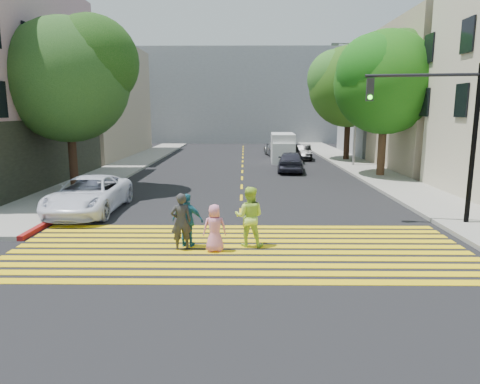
{
  "coord_description": "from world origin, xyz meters",
  "views": [
    {
      "loc": [
        0.14,
        -10.81,
        3.99
      ],
      "look_at": [
        0.0,
        3.0,
        1.4
      ],
      "focal_mm": 32.0,
      "sensor_mm": 36.0,
      "label": 1
    }
  ],
  "objects_px": {
    "tree_right_near": "(387,77)",
    "traffic_signal": "(444,123)",
    "silver_car": "(278,148)",
    "white_sedan": "(89,195)",
    "pedestrian_woman": "(249,217)",
    "tree_right_far": "(351,82)",
    "dark_car_parked": "(303,152)",
    "pedestrian_man": "(181,222)",
    "tree_left": "(69,74)",
    "pedestrian_child": "(215,228)",
    "white_van": "(283,148)",
    "pedestrian_extra": "(188,220)",
    "dark_car_near": "(291,161)"
  },
  "relations": [
    {
      "from": "tree_right_near",
      "to": "pedestrian_child",
      "type": "bearing_deg",
      "value": -122.82
    },
    {
      "from": "white_sedan",
      "to": "pedestrian_man",
      "type": "bearing_deg",
      "value": -46.84
    },
    {
      "from": "pedestrian_woman",
      "to": "white_sedan",
      "type": "height_order",
      "value": "pedestrian_woman"
    },
    {
      "from": "pedestrian_man",
      "to": "pedestrian_woman",
      "type": "height_order",
      "value": "pedestrian_woman"
    },
    {
      "from": "pedestrian_man",
      "to": "white_sedan",
      "type": "bearing_deg",
      "value": -63.49
    },
    {
      "from": "pedestrian_man",
      "to": "dark_car_parked",
      "type": "bearing_deg",
      "value": -122.36
    },
    {
      "from": "tree_right_near",
      "to": "traffic_signal",
      "type": "distance_m",
      "value": 11.83
    },
    {
      "from": "pedestrian_man",
      "to": "pedestrian_woman",
      "type": "xyz_separation_m",
      "value": [
        2.0,
        0.35,
        0.07
      ]
    },
    {
      "from": "silver_car",
      "to": "pedestrian_woman",
      "type": "bearing_deg",
      "value": 77.48
    },
    {
      "from": "pedestrian_man",
      "to": "tree_left",
      "type": "bearing_deg",
      "value": -70.81
    },
    {
      "from": "pedestrian_child",
      "to": "silver_car",
      "type": "bearing_deg",
      "value": -105.57
    },
    {
      "from": "pedestrian_woman",
      "to": "pedestrian_child",
      "type": "distance_m",
      "value": 1.15
    },
    {
      "from": "tree_right_far",
      "to": "dark_car_parked",
      "type": "bearing_deg",
      "value": 166.53
    },
    {
      "from": "dark_car_near",
      "to": "tree_right_near",
      "type": "bearing_deg",
      "value": 163.24
    },
    {
      "from": "tree_right_near",
      "to": "pedestrian_man",
      "type": "relative_size",
      "value": 5.29
    },
    {
      "from": "pedestrian_woman",
      "to": "dark_car_near",
      "type": "distance_m",
      "value": 16.55
    },
    {
      "from": "dark_car_parked",
      "to": "traffic_signal",
      "type": "xyz_separation_m",
      "value": [
        1.92,
        -21.28,
        3.0
      ]
    },
    {
      "from": "white_van",
      "to": "pedestrian_child",
      "type": "bearing_deg",
      "value": -97.44
    },
    {
      "from": "tree_right_far",
      "to": "pedestrian_extra",
      "type": "xyz_separation_m",
      "value": [
        -10.2,
        -23.04,
        -5.52
      ]
    },
    {
      "from": "pedestrian_man",
      "to": "white_van",
      "type": "relative_size",
      "value": 0.35
    },
    {
      "from": "tree_right_near",
      "to": "pedestrian_man",
      "type": "height_order",
      "value": "tree_right_near"
    },
    {
      "from": "pedestrian_child",
      "to": "silver_car",
      "type": "relative_size",
      "value": 0.27
    },
    {
      "from": "tree_left",
      "to": "pedestrian_woman",
      "type": "height_order",
      "value": "tree_left"
    },
    {
      "from": "tree_right_far",
      "to": "white_sedan",
      "type": "distance_m",
      "value": 24.4
    },
    {
      "from": "silver_car",
      "to": "pedestrian_extra",
      "type": "bearing_deg",
      "value": 73.66
    },
    {
      "from": "pedestrian_child",
      "to": "white_van",
      "type": "xyz_separation_m",
      "value": [
        3.95,
        22.75,
        0.38
      ]
    },
    {
      "from": "tree_left",
      "to": "silver_car",
      "type": "height_order",
      "value": "tree_left"
    },
    {
      "from": "silver_car",
      "to": "dark_car_parked",
      "type": "bearing_deg",
      "value": 115.37
    },
    {
      "from": "silver_car",
      "to": "white_sedan",
      "type": "bearing_deg",
      "value": 61.16
    },
    {
      "from": "silver_car",
      "to": "traffic_signal",
      "type": "distance_m",
      "value": 24.73
    },
    {
      "from": "tree_right_near",
      "to": "dark_car_near",
      "type": "bearing_deg",
      "value": 156.98
    },
    {
      "from": "white_sedan",
      "to": "white_van",
      "type": "distance_m",
      "value": 20.18
    },
    {
      "from": "tree_right_near",
      "to": "traffic_signal",
      "type": "xyz_separation_m",
      "value": [
        -1.64,
        -11.46,
        -2.41
      ]
    },
    {
      "from": "white_van",
      "to": "traffic_signal",
      "type": "relative_size",
      "value": 0.87
    },
    {
      "from": "tree_left",
      "to": "silver_car",
      "type": "relative_size",
      "value": 1.69
    },
    {
      "from": "pedestrian_man",
      "to": "white_van",
      "type": "height_order",
      "value": "white_van"
    },
    {
      "from": "tree_left",
      "to": "pedestrian_extra",
      "type": "distance_m",
      "value": 12.36
    },
    {
      "from": "pedestrian_woman",
      "to": "dark_car_parked",
      "type": "bearing_deg",
      "value": -93.15
    },
    {
      "from": "white_sedan",
      "to": "silver_car",
      "type": "relative_size",
      "value": 1.02
    },
    {
      "from": "white_sedan",
      "to": "silver_car",
      "type": "bearing_deg",
      "value": 67.39
    },
    {
      "from": "tree_left",
      "to": "traffic_signal",
      "type": "xyz_separation_m",
      "value": [
        15.39,
        -6.37,
        -2.19
      ]
    },
    {
      "from": "tree_right_near",
      "to": "pedestrian_woman",
      "type": "relative_size",
      "value": 4.91
    },
    {
      "from": "tree_left",
      "to": "white_van",
      "type": "bearing_deg",
      "value": 48.9
    },
    {
      "from": "tree_right_near",
      "to": "traffic_signal",
      "type": "height_order",
      "value": "tree_right_near"
    },
    {
      "from": "tree_left",
      "to": "tree_right_far",
      "type": "relative_size",
      "value": 0.92
    },
    {
      "from": "tree_left",
      "to": "tree_right_far",
      "type": "height_order",
      "value": "tree_right_far"
    },
    {
      "from": "tree_left",
      "to": "pedestrian_child",
      "type": "bearing_deg",
      "value": -50.83
    },
    {
      "from": "pedestrian_woman",
      "to": "white_sedan",
      "type": "xyz_separation_m",
      "value": [
        -6.4,
        4.34,
        -0.19
      ]
    },
    {
      "from": "tree_right_far",
      "to": "traffic_signal",
      "type": "distance_m",
      "value": 20.67
    },
    {
      "from": "pedestrian_child",
      "to": "pedestrian_extra",
      "type": "height_order",
      "value": "pedestrian_extra"
    }
  ]
}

